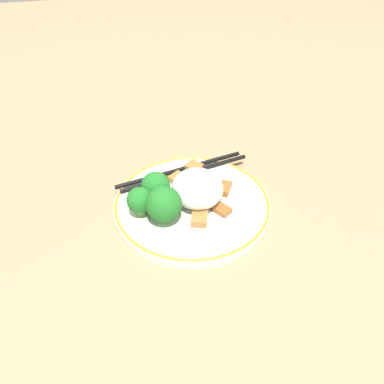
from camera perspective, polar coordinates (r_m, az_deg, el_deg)
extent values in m
plane|color=#9E7A56|center=(0.62, 0.00, -2.50)|extent=(3.00, 3.00, 0.00)
cylinder|color=white|center=(0.61, 0.00, -1.98)|extent=(0.25, 0.25, 0.01)
torus|color=#B28C26|center=(0.61, 0.00, -1.45)|extent=(0.25, 0.25, 0.00)
ellipsoid|color=white|center=(0.59, 0.78, 0.72)|extent=(0.09, 0.08, 0.05)
cylinder|color=#72AD4C|center=(0.61, -5.44, -0.76)|extent=(0.02, 0.02, 0.01)
sphere|color=#1E6B23|center=(0.59, -5.57, 0.90)|extent=(0.05, 0.05, 0.05)
cylinder|color=#72AD4C|center=(0.59, -7.77, -2.82)|extent=(0.01, 0.01, 0.01)
sphere|color=#1E6B23|center=(0.57, -7.96, -1.22)|extent=(0.04, 0.04, 0.04)
cylinder|color=#72AD4C|center=(0.57, -4.20, -3.83)|extent=(0.02, 0.02, 0.01)
sphere|color=#1E6B23|center=(0.55, -4.33, -1.83)|extent=(0.05, 0.05, 0.05)
cube|color=#9E6633|center=(0.57, 1.46, -3.96)|extent=(0.04, 0.03, 0.01)
cube|color=#995B28|center=(0.63, 0.99, 1.19)|extent=(0.04, 0.04, 0.01)
cube|color=#9E6633|center=(0.64, -2.01, 1.96)|extent=(0.04, 0.04, 0.01)
cube|color=brown|center=(0.59, 4.60, -2.71)|extent=(0.03, 0.03, 0.01)
cube|color=#9E6633|center=(0.67, 0.29, 3.79)|extent=(0.04, 0.04, 0.01)
cube|color=brown|center=(0.62, 5.00, 0.54)|extent=(0.04, 0.03, 0.01)
cylinder|color=black|center=(0.67, -1.39, 3.51)|extent=(0.05, 0.24, 0.01)
cylinder|color=black|center=(0.66, -0.93, 2.91)|extent=(0.05, 0.24, 0.01)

